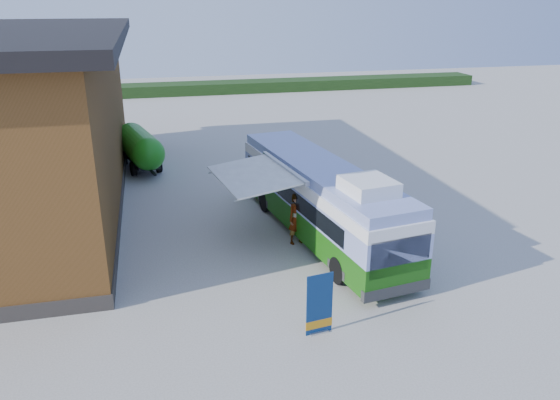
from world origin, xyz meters
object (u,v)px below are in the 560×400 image
object	(u,v)px
bus	(320,197)
banner	(319,309)
slurry_tanker	(140,146)
picnic_table	(400,266)
person_a	(297,219)
person_b	(295,203)

from	to	relation	value
bus	banner	world-z (taller)	bus
slurry_tanker	banner	bearing A→B (deg)	-87.82
picnic_table	person_a	bearing A→B (deg)	103.81
picnic_table	slurry_tanker	size ratio (longest dim) A/B	0.28
person_a	slurry_tanker	size ratio (longest dim) A/B	0.35
person_a	person_b	xyz separation A→B (m)	(0.43, 1.81, -0.09)
person_b	slurry_tanker	world-z (taller)	slurry_tanker
person_b	slurry_tanker	size ratio (longest dim) A/B	0.32
slurry_tanker	person_a	bearing A→B (deg)	-76.45
person_b	bus	bearing A→B (deg)	54.14
bus	banner	distance (m)	6.56
bus	person_b	world-z (taller)	bus
person_a	slurry_tanker	bearing A→B (deg)	100.81
person_a	slurry_tanker	xyz separation A→B (m)	(-5.67, 11.17, 0.24)
bus	banner	size ratio (longest dim) A/B	6.13
banner	picnic_table	xyz separation A→B (m)	(3.40, 2.18, -0.20)
banner	person_b	distance (m)	7.74
bus	slurry_tanker	size ratio (longest dim) A/B	1.98
person_a	banner	bearing A→B (deg)	-115.36
bus	slurry_tanker	xyz separation A→B (m)	(-6.68, 10.77, -0.38)
bus	person_a	world-z (taller)	bus
person_a	slurry_tanker	world-z (taller)	slurry_tanker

